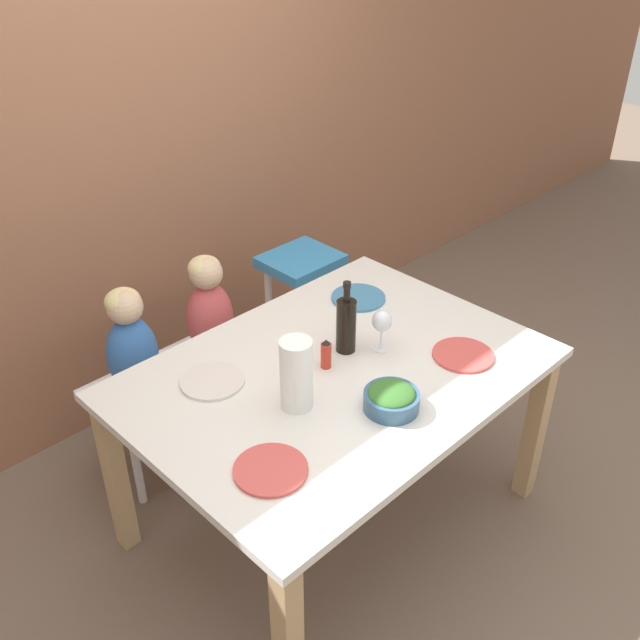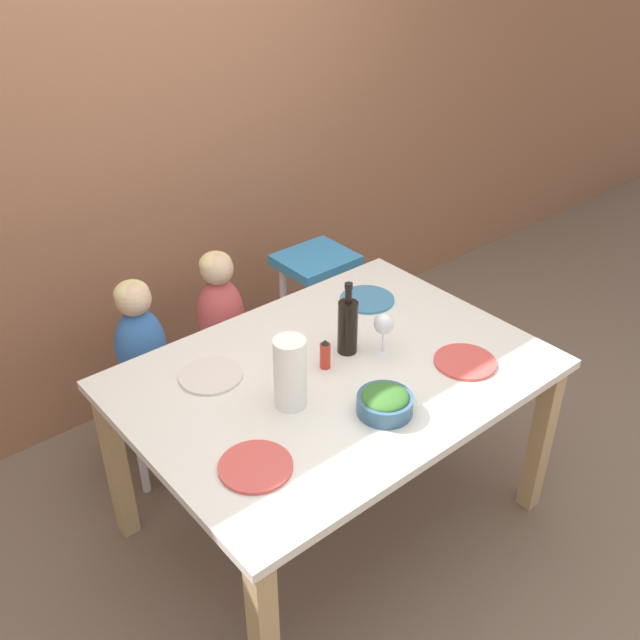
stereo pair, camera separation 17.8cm
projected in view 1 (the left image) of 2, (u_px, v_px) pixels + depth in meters
The scene contains 17 objects.
ground_plane at pixel (334, 515), 3.02m from camera, with size 14.00×14.00×0.00m, color #705B4C.
wall_back at pixel (125, 135), 3.06m from camera, with size 10.00×0.09×2.70m.
dining_table at pixel (335, 390), 2.66m from camera, with size 1.51×1.09×0.76m.
chair_far_left at pixel (141, 403), 3.04m from camera, with size 0.41×0.36×0.46m.
chair_far_center at pixel (216, 365), 3.28m from camera, with size 0.41×0.36×0.46m.
chair_right_highchair at pixel (301, 288), 3.50m from camera, with size 0.35×0.31×0.75m.
person_child_left at pixel (130, 342), 2.87m from camera, with size 0.22×0.19×0.48m.
person_child_center at pixel (210, 306), 3.11m from camera, with size 0.22×0.19×0.48m.
wine_bottle at pixel (346, 324), 2.66m from camera, with size 0.08×0.08×0.29m.
paper_towel_roll at pixel (296, 374), 2.37m from camera, with size 0.11×0.11×0.26m.
wine_glass_near at pixel (382, 322), 2.66m from camera, with size 0.08×0.08×0.17m.
salad_bowl_large at pixel (391, 398), 2.40m from camera, with size 0.19×0.19×0.09m.
dinner_plate_front_left at pixel (271, 470), 2.17m from camera, with size 0.23×0.23×0.01m.
dinner_plate_back_left at pixel (212, 381), 2.55m from camera, with size 0.23×0.23×0.01m.
dinner_plate_back_right at pixel (358, 298), 3.04m from camera, with size 0.23×0.23×0.01m.
dinner_plate_front_right at pixel (463, 355), 2.68m from camera, with size 0.23×0.23×0.01m.
condiment_bottle_hot_sauce at pixel (326, 354), 2.60m from camera, with size 0.04×0.04×0.12m.
Camera 1 is at (-1.53, -1.46, 2.30)m, focal length 40.00 mm.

